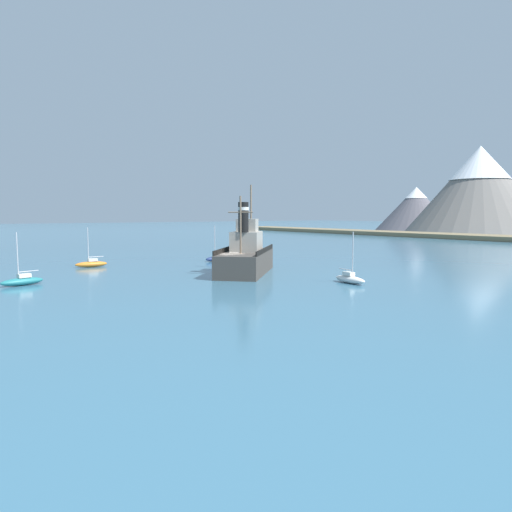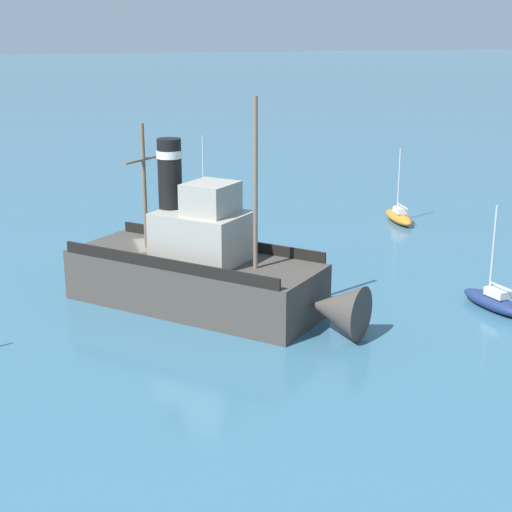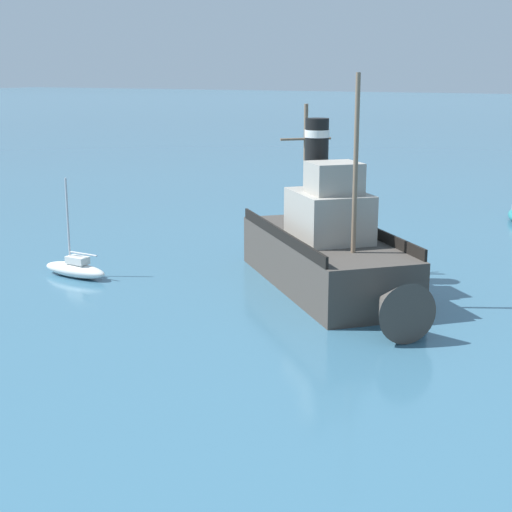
% 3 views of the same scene
% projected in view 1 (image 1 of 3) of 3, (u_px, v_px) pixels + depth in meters
% --- Properties ---
extents(ground_plane, '(600.00, 600.00, 0.00)m').
position_uv_depth(ground_plane, '(230.00, 276.00, 47.86)').
color(ground_plane, '#38667F').
extents(old_tugboat, '(12.51, 12.63, 9.90)m').
position_uv_depth(old_tugboat, '(247.00, 256.00, 50.70)').
color(old_tugboat, '#423D38').
rests_on(old_tugboat, ground).
extents(sailboat_navy, '(1.81, 3.94, 4.90)m').
position_uv_depth(sailboat_navy, '(217.00, 258.00, 63.39)').
color(sailboat_navy, navy).
rests_on(sailboat_navy, ground).
extents(sailboat_white, '(3.87, 1.37, 4.90)m').
position_uv_depth(sailboat_white, '(350.00, 279.00, 43.23)').
color(sailboat_white, white).
rests_on(sailboat_white, ground).
extents(sailboat_orange, '(1.39, 3.87, 4.90)m').
position_uv_depth(sailboat_orange, '(91.00, 264.00, 56.36)').
color(sailboat_orange, orange).
rests_on(sailboat_orange, ground).
extents(sailboat_teal, '(1.91, 3.95, 4.90)m').
position_uv_depth(sailboat_teal, '(22.00, 281.00, 41.91)').
color(sailboat_teal, '#23757A').
rests_on(sailboat_teal, ground).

